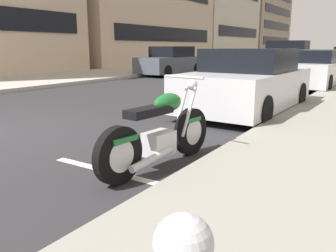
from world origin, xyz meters
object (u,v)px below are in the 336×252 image
object	(u,v)px
parked_motorcycle	(160,134)
parked_car_across_street	(311,70)
parked_car_second_in_row	(325,64)
parked_car_mid_block	(248,83)
crossing_truck	(287,51)
car_opposite_curb	(170,62)

from	to	relation	value
parked_motorcycle	parked_car_across_street	world-z (taller)	parked_car_across_street
parked_car_across_street	parked_car_second_in_row	bearing A→B (deg)	4.24
parked_car_mid_block	parked_car_across_street	world-z (taller)	parked_car_mid_block
parked_car_across_street	parked_car_second_in_row	size ratio (longest dim) A/B	0.99
parked_car_mid_block	parked_car_across_street	bearing A→B (deg)	-1.16
parked_car_mid_block	crossing_truck	distance (m)	26.75
parked_motorcycle	parked_car_mid_block	bearing A→B (deg)	11.20
parked_car_mid_block	car_opposite_curb	bearing A→B (deg)	43.15
crossing_truck	car_opposite_curb	distance (m)	18.10
car_opposite_curb	parked_car_second_in_row	bearing A→B (deg)	115.10
parked_car_second_in_row	parked_car_mid_block	bearing A→B (deg)	-179.65
parked_motorcycle	parked_car_second_in_row	bearing A→B (deg)	7.25
parked_car_across_street	parked_motorcycle	bearing A→B (deg)	-178.38
parked_motorcycle	parked_car_second_in_row	world-z (taller)	parked_car_second_in_row
crossing_truck	parked_car_across_street	bearing A→B (deg)	109.78
parked_car_across_street	crossing_truck	distance (m)	20.93
parked_car_mid_block	crossing_truck	xyz separation A→B (m)	(26.14, 5.67, 0.38)
parked_motorcycle	parked_car_mid_block	size ratio (longest dim) A/B	0.50
parked_car_mid_block	crossing_truck	bearing A→B (deg)	13.58
parked_car_mid_block	car_opposite_curb	distance (m)	10.89
parked_motorcycle	parked_car_mid_block	distance (m)	4.30
parked_car_second_in_row	car_opposite_curb	world-z (taller)	car_opposite_curb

